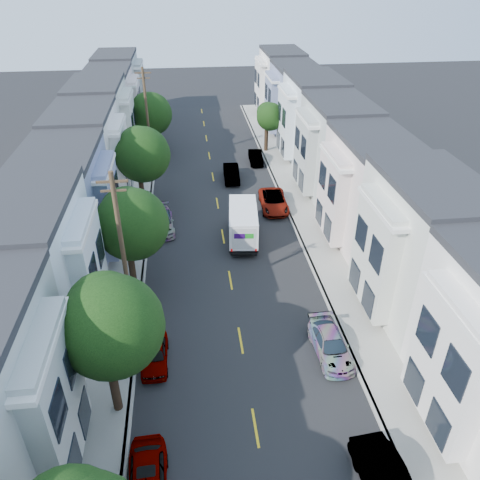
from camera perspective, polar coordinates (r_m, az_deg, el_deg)
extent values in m
plane|color=black|center=(28.08, 0.07, -12.15)|extent=(160.00, 160.00, 0.00)
cube|color=black|center=(40.26, -2.45, 2.60)|extent=(12.00, 70.00, 0.02)
cube|color=gray|center=(40.32, -11.06, 2.15)|extent=(0.30, 70.00, 0.15)
cube|color=gray|center=(41.04, 6.00, 3.14)|extent=(0.30, 70.00, 0.15)
cube|color=gray|center=(40.46, -12.89, 2.03)|extent=(2.60, 70.00, 0.15)
cube|color=gray|center=(41.33, 7.77, 3.23)|extent=(2.60, 70.00, 0.15)
cube|color=gold|center=(40.27, -2.45, 2.59)|extent=(0.12, 70.00, 0.01)
cube|color=silver|center=(41.13, -18.13, 1.59)|extent=(5.00, 70.00, 8.50)
cube|color=silver|center=(42.42, 12.76, 3.37)|extent=(5.00, 70.00, 8.50)
cylinder|color=black|center=(24.10, -15.14, -16.47)|extent=(0.44, 0.44, 3.76)
sphere|color=#254D15|center=(21.63, -15.63, -10.13)|extent=(4.70, 4.70, 4.70)
cylinder|color=black|center=(32.17, -13.05, -3.14)|extent=(0.44, 0.44, 3.11)
sphere|color=#254D15|center=(30.48, -13.19, 1.87)|extent=(4.70, 4.70, 4.70)
cylinder|color=black|center=(42.00, -11.86, 5.83)|extent=(0.44, 0.44, 3.46)
sphere|color=#254D15|center=(40.68, -11.95, 10.15)|extent=(4.70, 4.70, 4.70)
cylinder|color=black|center=(55.07, -10.94, 11.76)|extent=(0.44, 0.44, 2.86)
sphere|color=#254D15|center=(54.13, -10.94, 14.85)|extent=(4.70, 4.70, 4.70)
cylinder|color=black|center=(54.71, 3.21, 12.19)|extent=(0.44, 0.44, 2.95)
sphere|color=#254D15|center=(53.98, 3.62, 14.77)|extent=(3.10, 3.10, 3.10)
cylinder|color=#42301E|center=(26.74, -13.98, -2.11)|extent=(0.26, 0.26, 10.00)
cube|color=#42301E|center=(24.59, -15.34, 6.88)|extent=(1.60, 0.12, 0.12)
cylinder|color=#42301E|center=(50.48, -11.20, 14.23)|extent=(0.26, 0.26, 10.00)
cube|color=#42301E|center=(49.38, -11.77, 19.33)|extent=(1.60, 0.12, 0.12)
cube|color=silver|center=(35.78, 0.53, 1.73)|extent=(2.15, 3.85, 2.10)
cube|color=silver|center=(38.27, 0.00, 3.69)|extent=(2.15, 1.79, 1.93)
cube|color=black|center=(37.05, 0.37, 0.78)|extent=(1.98, 5.52, 0.21)
cube|color=#2D0A51|center=(33.97, 0.42, 0.49)|extent=(0.81, 0.04, 0.39)
cube|color=#198C1E|center=(34.05, 1.61, 0.56)|extent=(0.63, 0.04, 0.39)
cylinder|color=black|center=(35.43, -0.81, -0.97)|extent=(0.25, 0.81, 0.81)
cylinder|color=black|center=(35.65, 2.28, -0.78)|extent=(0.25, 0.81, 0.81)
cylinder|color=black|center=(38.51, -1.38, 1.87)|extent=(0.25, 0.81, 0.81)
cylinder|color=black|center=(38.71, 1.47, 2.03)|extent=(0.25, 0.81, 0.81)
imported|color=black|center=(47.34, -1.06, 8.12)|extent=(1.62, 4.25, 1.40)
imported|color=#959595|center=(26.86, -10.37, -13.48)|extent=(1.45, 3.77, 1.22)
imported|color=#530B11|center=(38.94, -9.55, 2.24)|extent=(2.34, 4.75, 1.38)
imported|color=beige|center=(27.37, 10.98, -12.46)|extent=(1.93, 4.29, 1.27)
imported|color=black|center=(41.75, 4.11, 4.70)|extent=(2.50, 5.07, 1.38)
imported|color=black|center=(51.59, 1.92, 10.02)|extent=(1.48, 3.82, 1.25)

